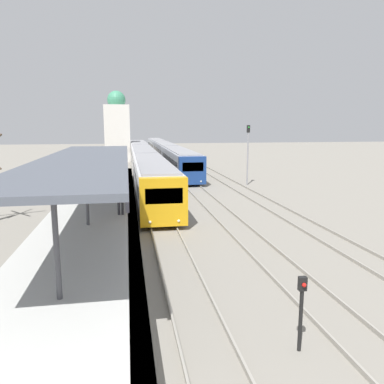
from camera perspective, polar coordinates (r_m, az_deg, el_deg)
name	(u,v)px	position (r m, az deg, el deg)	size (l,w,h in m)	color
platform_canopy	(86,160)	(18.54, -15.85, 4.69)	(4.00, 20.12, 3.31)	#4C515B
person_on_platform	(120,197)	(20.58, -10.88, -0.77)	(0.40, 0.40, 1.66)	#2D2D33
train_near	(143,159)	(46.06, -7.44, 4.98)	(2.65, 52.01, 3.07)	gold
train_far	(165,151)	(60.28, -4.11, 6.20)	(2.58, 51.39, 3.02)	navy
signal_post_near	(301,306)	(10.28, 16.33, -16.32)	(0.20, 0.21, 2.02)	black
signal_mast_far	(248,148)	(36.74, 8.52, 6.61)	(0.28, 0.29, 5.79)	gray
distant_domed_building	(117,129)	(62.64, -11.31, 9.46)	(4.00, 4.00, 11.24)	silver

